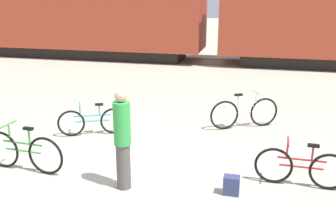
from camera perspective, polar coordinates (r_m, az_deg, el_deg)
The scene contains 10 objects.
ground_plane at distance 7.99m, azimuth -5.28°, elevation -8.16°, with size 80.00×80.00×0.00m, color #B2A893.
freight_train at distance 19.04m, azimuth 6.51°, elevation 15.13°, with size 52.23×2.82×5.06m.
rail_near at distance 18.64m, azimuth 5.95°, elevation 6.88°, with size 64.23×0.07×0.01m, color #4C4238.
rail_far at distance 20.04m, azimuth 6.51°, elevation 7.61°, with size 64.23×0.07×0.01m, color #4C4238.
bicycle_green at distance 8.21m, azimuth -20.26°, elevation -5.42°, with size 1.77×0.46×0.96m.
bicycle_teal at distance 9.75m, azimuth -10.90°, elevation -1.33°, with size 1.55×0.73×0.82m.
bicycle_silver at distance 10.24m, azimuth 11.03°, elevation -0.12°, with size 1.67×0.89×0.94m.
bicycle_maroon at distance 7.54m, azimuth 18.73°, elevation -7.64°, with size 1.65×0.46×0.86m.
person_in_green at distance 6.91m, azimuth -6.62°, elevation -3.93°, with size 0.30×0.30×1.84m.
backpack at distance 7.06m, azimuth 9.18°, elevation -10.44°, with size 0.28×0.20×0.34m.
Camera 1 is at (2.37, -6.79, 3.47)m, focal length 42.00 mm.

